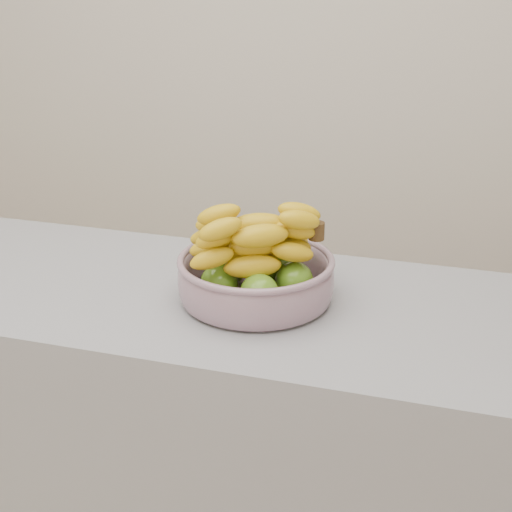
% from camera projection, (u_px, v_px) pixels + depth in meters
% --- Properties ---
extents(counter, '(2.00, 0.60, 0.90)m').
position_uv_depth(counter, '(142.00, 446.00, 1.78)').
color(counter, gray).
rests_on(counter, ground).
extents(fruit_bowl, '(0.33, 0.33, 0.19)m').
position_uv_depth(fruit_bowl, '(256.00, 272.00, 1.50)').
color(fruit_bowl, '#96A6B4').
rests_on(fruit_bowl, counter).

